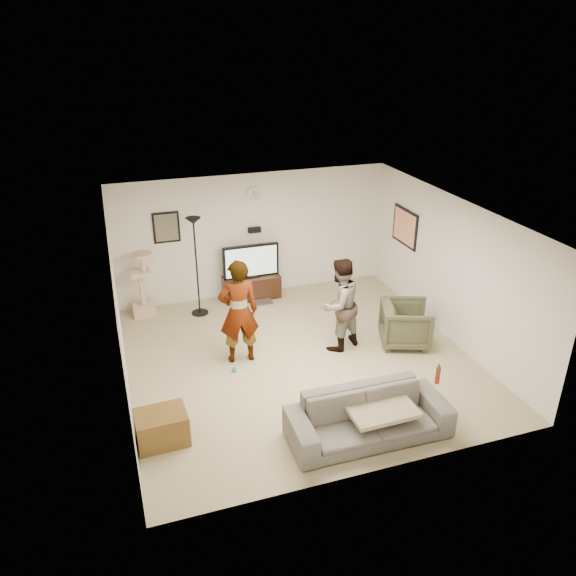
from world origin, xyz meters
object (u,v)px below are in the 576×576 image
object	(u,v)px
tv	(251,261)
side_table	(162,427)
person_right	(339,305)
armchair	(406,324)
beer_bottle	(438,375)
floor_lamp	(197,267)
tv_stand	(252,287)
person_left	(239,312)
sofa	(369,416)
cat_tree	(141,284)

from	to	relation	value
tv	side_table	bearing A→B (deg)	-120.34
person_right	armchair	distance (m)	1.25
beer_bottle	floor_lamp	bearing A→B (deg)	120.33
person_right	armchair	size ratio (longest dim) A/B	1.97
tv_stand	person_left	world-z (taller)	person_left
sofa	armchair	xyz separation A→B (m)	(1.68, 2.02, 0.06)
armchair	side_table	distance (m)	4.49
floor_lamp	side_table	distance (m)	3.76
tv	cat_tree	distance (m)	2.16
person_right	side_table	distance (m)	3.55
person_right	armchair	world-z (taller)	person_right
cat_tree	side_table	xyz separation A→B (m)	(-0.10, -3.82, -0.41)
tv_stand	floor_lamp	size ratio (longest dim) A/B	0.59
person_right	tv_stand	bearing A→B (deg)	-90.35
beer_bottle	person_right	bearing A→B (deg)	101.57
cat_tree	floor_lamp	bearing A→B (deg)	-16.83
floor_lamp	cat_tree	size ratio (longest dim) A/B	1.51
person_left	person_right	bearing A→B (deg)	178.83
tv_stand	side_table	size ratio (longest dim) A/B	1.70
person_left	cat_tree	bearing A→B (deg)	-54.40
floor_lamp	beer_bottle	world-z (taller)	floor_lamp
person_left	person_right	distance (m)	1.70
tv	cat_tree	size ratio (longest dim) A/B	0.89
armchair	side_table	bearing A→B (deg)	126.73
floor_lamp	sofa	bearing A→B (deg)	-70.61
tv	floor_lamp	xyz separation A→B (m)	(-1.13, -0.35, 0.15)
cat_tree	sofa	distance (m)	5.24
tv_stand	floor_lamp	bearing A→B (deg)	-162.66
tv_stand	person_right	xyz separation A→B (m)	(0.90, -2.35, 0.57)
tv	armchair	xyz separation A→B (m)	(2.05, -2.60, -0.43)
tv	side_table	xyz separation A→B (m)	(-2.26, -3.86, -0.59)
sofa	armchair	bearing A→B (deg)	51.15
person_right	floor_lamp	bearing A→B (deg)	-65.78
sofa	person_right	bearing A→B (deg)	77.70
armchair	tv	bearing A→B (deg)	58.62
floor_lamp	side_table	bearing A→B (deg)	-107.81
tv	person_right	bearing A→B (deg)	-69.07
floor_lamp	tv	bearing A→B (deg)	17.34
person_left	armchair	size ratio (longest dim) A/B	2.15
tv_stand	cat_tree	xyz separation A→B (m)	(-2.16, -0.04, 0.40)
tv_stand	tv	size ratio (longest dim) A/B	1.00
tv_stand	sofa	xyz separation A→B (m)	(0.37, -4.62, 0.08)
tv_stand	sofa	distance (m)	4.64
floor_lamp	cat_tree	xyz separation A→B (m)	(-1.02, 0.31, -0.32)
person_left	side_table	distance (m)	2.31
tv_stand	tv	bearing A→B (deg)	0.00
person_left	sofa	distance (m)	2.73
sofa	side_table	bearing A→B (deg)	164.74
tv_stand	side_table	bearing A→B (deg)	-120.34
sofa	beer_bottle	size ratio (longest dim) A/B	8.65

